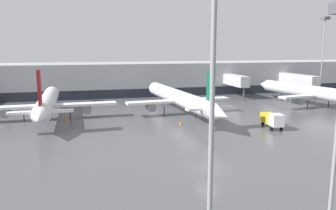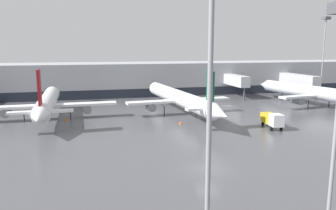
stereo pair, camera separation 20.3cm
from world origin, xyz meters
TOP-DOWN VIEW (x-y plane):
  - ground_plane at (0.00, 0.00)m, footprint 320.00×320.00m
  - terminal_building at (0.13, 61.81)m, footprint 160.00×30.89m
  - parked_jet_0 at (-19.94, 30.90)m, footprint 25.37×32.83m
  - parked_jet_1 at (5.17, 30.14)m, footprint 21.55×39.55m
  - parked_jet_2 at (37.23, 30.26)m, footprint 20.13×37.82m
  - service_truck_1 at (17.08, 15.17)m, footprint 2.53×5.64m
  - traffic_cone_0 at (-16.82, 29.08)m, footprint 0.43×0.43m
  - traffic_cone_1 at (3.04, 21.62)m, footprint 0.50×0.50m
  - apron_light_mast_3 at (52.97, 48.55)m, footprint 1.80×1.80m

SIDE VIEW (x-z plane):
  - ground_plane at x=0.00m, z-range 0.00..0.00m
  - traffic_cone_1 at x=3.04m, z-range 0.00..0.59m
  - traffic_cone_0 at x=-16.82m, z-range 0.00..0.80m
  - service_truck_1 at x=17.08m, z-range 0.19..2.85m
  - parked_jet_0 at x=-19.94m, z-range -1.82..8.19m
  - parked_jet_2 at x=37.23m, z-range -1.48..8.07m
  - parked_jet_1 at x=5.17m, z-range -1.48..8.10m
  - terminal_building at x=0.13m, z-range 0.00..9.00m
  - apron_light_mast_3 at x=52.97m, z-range 5.90..27.70m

